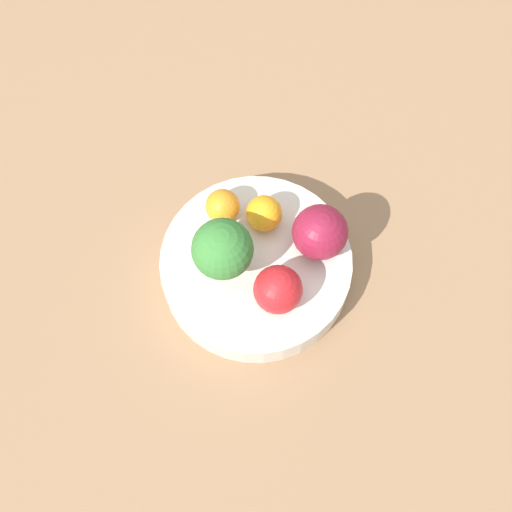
{
  "coord_description": "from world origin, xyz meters",
  "views": [
    {
      "loc": [
        -0.08,
        -0.27,
        0.7
      ],
      "look_at": [
        0.0,
        0.0,
        0.06
      ],
      "focal_mm": 50.0,
      "sensor_mm": 36.0,
      "label": 1
    }
  ],
  "objects_px": {
    "broccoli": "(224,254)",
    "orange_back": "(223,206)",
    "apple_red": "(278,290)",
    "bowl": "(256,267)",
    "apple_green": "(321,236)",
    "orange_front": "(264,213)"
  },
  "relations": [
    {
      "from": "orange_front",
      "to": "apple_red",
      "type": "bearing_deg",
      "value": -96.98
    },
    {
      "from": "broccoli",
      "to": "orange_back",
      "type": "relative_size",
      "value": 2.17
    },
    {
      "from": "broccoli",
      "to": "orange_back",
      "type": "height_order",
      "value": "broccoli"
    },
    {
      "from": "broccoli",
      "to": "apple_red",
      "type": "xyz_separation_m",
      "value": [
        0.04,
        -0.04,
        -0.02
      ]
    },
    {
      "from": "bowl",
      "to": "orange_back",
      "type": "relative_size",
      "value": 5.57
    },
    {
      "from": "apple_green",
      "to": "orange_back",
      "type": "bearing_deg",
      "value": 142.77
    },
    {
      "from": "orange_front",
      "to": "orange_back",
      "type": "bearing_deg",
      "value": 152.64
    },
    {
      "from": "bowl",
      "to": "broccoli",
      "type": "relative_size",
      "value": 2.56
    },
    {
      "from": "apple_red",
      "to": "orange_back",
      "type": "height_order",
      "value": "apple_red"
    },
    {
      "from": "bowl",
      "to": "apple_green",
      "type": "height_order",
      "value": "apple_green"
    },
    {
      "from": "apple_red",
      "to": "orange_back",
      "type": "bearing_deg",
      "value": 104.91
    },
    {
      "from": "apple_red",
      "to": "broccoli",
      "type": "bearing_deg",
      "value": 135.83
    },
    {
      "from": "broccoli",
      "to": "apple_red",
      "type": "height_order",
      "value": "broccoli"
    },
    {
      "from": "apple_red",
      "to": "apple_green",
      "type": "distance_m",
      "value": 0.07
    },
    {
      "from": "bowl",
      "to": "broccoli",
      "type": "bearing_deg",
      "value": -172.53
    },
    {
      "from": "orange_back",
      "to": "broccoli",
      "type": "bearing_deg",
      "value": -102.62
    },
    {
      "from": "broccoli",
      "to": "orange_back",
      "type": "distance_m",
      "value": 0.07
    },
    {
      "from": "broccoli",
      "to": "orange_back",
      "type": "xyz_separation_m",
      "value": [
        0.01,
        0.06,
        -0.03
      ]
    },
    {
      "from": "broccoli",
      "to": "bowl",
      "type": "bearing_deg",
      "value": 7.47
    },
    {
      "from": "broccoli",
      "to": "orange_front",
      "type": "distance_m",
      "value": 0.07
    },
    {
      "from": "apple_red",
      "to": "orange_front",
      "type": "distance_m",
      "value": 0.08
    },
    {
      "from": "apple_red",
      "to": "apple_green",
      "type": "relative_size",
      "value": 0.86
    }
  ]
}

